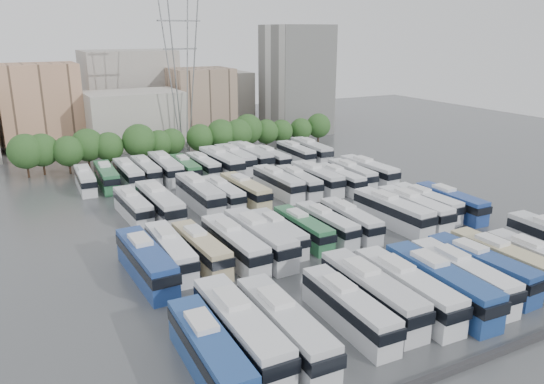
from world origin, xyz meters
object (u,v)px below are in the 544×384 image
bus_r3_s6 (203,165)px  bus_r3_s9 (250,156)px  bus_r1_s0 (146,261)px  bus_r3_s1 (107,176)px  bus_r2_s10 (317,178)px  bus_r3_s3 (146,170)px  bus_r1_s1 (170,251)px  apartment_tower (296,80)px  bus_r1_s7 (326,224)px  bus_r1_s2 (201,249)px  bus_r1_s6 (303,228)px  bus_r0_s7 (440,283)px  bus_r2_s12 (352,174)px  bus_r0_s8 (462,275)px  bus_r1_s5 (278,232)px  bus_r0_s9 (481,267)px  bus_r0_s11 (539,261)px  bus_r0_s10 (502,260)px  bus_r3_s5 (185,168)px  bus_r1_s13 (450,202)px  bus_r1_s12 (426,203)px  bus_r3_s0 (85,179)px  bus_r0_s6 (406,288)px  bus_r2_s6 (245,190)px  bus_r2_s1 (133,206)px  bus_r2_s11 (339,179)px  bus_r1_s4 (259,238)px  electricity_pylon (181,61)px  bus_r3_s2 (128,174)px  bus_r3_s8 (235,159)px  bus_r3_s10 (270,158)px  bus_r0_s1 (240,329)px  bus_r1_s3 (234,244)px  bus_r0_s2 (284,327)px  bus_r0_s5 (371,292)px  bus_r1_s8 (350,220)px  bus_r3_s12 (296,153)px  bus_r3_s4 (165,168)px  bus_r2_s8 (278,182)px  bus_r2_s13 (369,171)px  bus_r1_s11 (414,208)px

bus_r3_s6 → bus_r3_s9: 9.77m
bus_r1_s0 → bus_r3_s1: 36.64m
bus_r2_s10 → bus_r3_s3: (-23.09, 17.98, -0.09)m
bus_r1_s1 → bus_r3_s1: (0.04, 34.74, -0.03)m
apartment_tower → bus_r1_s7: (-32.41, -63.35, -11.30)m
bus_r1_s0 → bus_r1_s2: bus_r1_s0 is taller
bus_r1_s2 → bus_r1_s6: (13.31, 0.46, -0.11)m
bus_r0_s7 → bus_r2_s12: bus_r0_s7 is taller
bus_r0_s8 → bus_r1_s5: (-10.11, 18.90, -0.23)m
bus_r0_s9 → bus_r0_s11: bus_r0_s9 is taller
bus_r0_s10 → bus_r1_s6: 22.43m
bus_r3_s5 → bus_r1_s7: bearing=-77.5°
bus_r1_s13 → bus_r1_s7: bearing=177.8°
bus_r1_s12 → bus_r3_s0: size_ratio=1.06×
apartment_tower → bus_r1_s0: size_ratio=1.97×
bus_r0_s6 → bus_r2_s6: size_ratio=1.08×
bus_r2_s1 → bus_r2_s11: 32.95m
bus_r1_s4 → bus_r1_s12: bearing=1.3°
bus_r1_s0 → bus_r1_s7: (22.97, 1.38, -0.32)m
bus_r2_s6 → bus_r3_s1: (-16.69, 17.89, -0.02)m
electricity_pylon → bus_r3_s2: electricity_pylon is taller
bus_r0_s8 → bus_r2_s12: size_ratio=1.08×
bus_r0_s11 → bus_r3_s8: size_ratio=0.90×
bus_r3_s5 → bus_r1_s6: bearing=-82.9°
bus_r1_s6 → bus_r3_s10: (13.34, 34.27, 0.10)m
bus_r1_s12 → bus_r3_s3: 46.49m
bus_r0_s7 → bus_r1_s13: 26.81m
bus_r0_s1 → bus_r1_s7: bearing=42.1°
bus_r1_s3 → bus_r3_s0: bearing=103.9°
bus_r1_s4 → bus_r2_s10: size_ratio=1.07×
bus_r0_s2 → bus_r1_s3: bearing=80.4°
bus_r0_s5 → bus_r0_s8: bearing=-5.2°
bus_r2_s11 → bus_r0_s11: bearing=-90.4°
bus_r0_s6 → bus_r3_s10: bus_r0_s6 is taller
bus_r0_s6 → bus_r1_s8: (6.63, 17.99, -0.26)m
bus_r2_s11 → bus_r3_s6: size_ratio=1.01×
electricity_pylon → bus_r2_s12: electricity_pylon is taller
bus_r0_s11 → bus_r1_s8: (-9.96, 19.40, -0.07)m
bus_r1_s7 → bus_r3_s12: 39.39m
bus_r1_s7 → bus_r3_s4: bus_r3_s4 is taller
bus_r2_s8 → bus_r3_s6: (-6.30, 16.29, -0.16)m
bus_r3_s4 → bus_r3_s8: 13.36m
bus_r2_s13 → bus_r0_s7: bearing=-120.6°
bus_r0_s8 → bus_r3_s6: bus_r0_s8 is taller
bus_r1_s3 → bus_r3_s6: (9.92, 36.11, -0.21)m
bus_r1_s1 → bus_r1_s11: size_ratio=0.96×
bus_r2_s10 → bus_r3_s1: size_ratio=1.04×
bus_r1_s4 → bus_r3_s3: bearing=93.2°
bus_r1_s4 → bus_r3_s9: 40.48m
bus_r1_s4 → bus_r3_s4: bus_r3_s4 is taller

